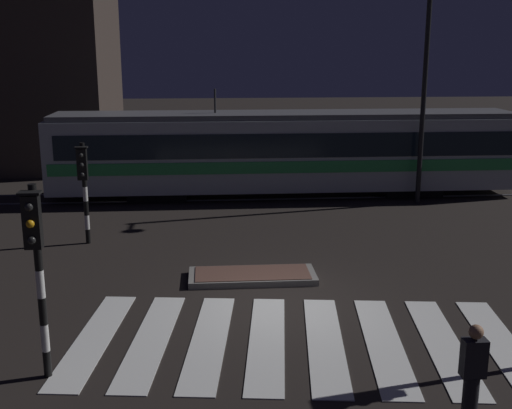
{
  "coord_description": "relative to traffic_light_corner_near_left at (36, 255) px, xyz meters",
  "views": [
    {
      "loc": [
        -1.67,
        -13.38,
        5.68
      ],
      "look_at": [
        -0.36,
        3.8,
        1.4
      ],
      "focal_mm": 44.64,
      "sensor_mm": 36.0,
      "label": 1
    }
  ],
  "objects": [
    {
      "name": "ground_plane",
      "position": [
        4.56,
        3.02,
        -2.3
      ],
      "size": [
        120.0,
        120.0,
        0.0
      ],
      "primitive_type": "plane",
      "color": "black"
    },
    {
      "name": "street_lamp_trackside_right",
      "position": [
        10.68,
        12.0,
        2.53
      ],
      "size": [
        0.44,
        1.21,
        7.7
      ],
      "color": "black",
      "rests_on": "ground"
    },
    {
      "name": "pedestrian_waiting_at_kerb",
      "position": [
        6.79,
        -2.01,
        -1.43
      ],
      "size": [
        0.36,
        0.24,
        1.71
      ],
      "color": "black",
      "rests_on": "ground"
    },
    {
      "name": "traffic_island",
      "position": [
        3.95,
        4.66,
        -2.22
      ],
      "size": [
        3.18,
        1.24,
        0.18
      ],
      "color": "slate",
      "rests_on": "ground"
    },
    {
      "name": "crosswalk_zebra",
      "position": [
        4.56,
        1.1,
        -2.29
      ],
      "size": [
        9.21,
        5.28,
        0.02
      ],
      "color": "silver",
      "rests_on": "ground"
    },
    {
      "name": "rail_far",
      "position": [
        4.56,
        14.62,
        -2.29
      ],
      "size": [
        80.0,
        0.12,
        0.03
      ],
      "primitive_type": "cube",
      "color": "#59595E",
      "rests_on": "ground"
    },
    {
      "name": "rail_near",
      "position": [
        4.56,
        13.18,
        -2.29
      ],
      "size": [
        80.0,
        0.12,
        0.03
      ],
      "primitive_type": "cube",
      "color": "#59595E",
      "rests_on": "ground"
    },
    {
      "name": "traffic_light_corner_far_left",
      "position": [
        -0.71,
        7.96,
        -0.32
      ],
      "size": [
        0.36,
        0.42,
        3.01
      ],
      "color": "black",
      "rests_on": "ground"
    },
    {
      "name": "tram",
      "position": [
        5.89,
        13.9,
        -0.55
      ],
      "size": [
        18.12,
        2.58,
        4.15
      ],
      "color": "#B2BCC1",
      "rests_on": "ground"
    },
    {
      "name": "traffic_light_corner_near_left",
      "position": [
        0.0,
        0.0,
        0.0
      ],
      "size": [
        0.36,
        0.42,
        3.49
      ],
      "color": "black",
      "rests_on": "ground"
    }
  ]
}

